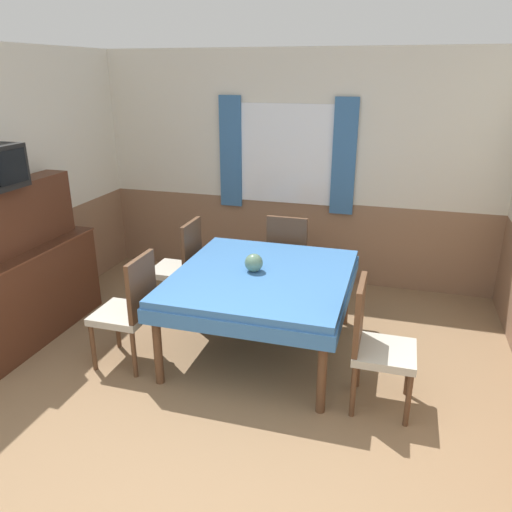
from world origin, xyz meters
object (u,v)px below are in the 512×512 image
chair_left_near (130,307)px  chair_head_window (289,256)px  chair_left_far (181,264)px  sideboard (26,275)px  chair_right_near (375,342)px  vase (254,263)px  dining_table (262,284)px

chair_left_near → chair_head_window: size_ratio=1.00×
chair_left_far → sideboard: sideboard is taller
chair_right_near → chair_head_window: size_ratio=1.00×
chair_left_far → sideboard: (-1.15, -0.85, 0.09)m
chair_left_near → vase: (0.92, 0.53, 0.30)m
chair_left_near → chair_left_far: bearing=0.0°
chair_left_far → vase: (0.92, -0.49, 0.30)m
chair_left_far → vase: bearing=-118.2°
sideboard → vase: bearing=9.9°
chair_left_far → sideboard: 1.44m
chair_left_far → chair_left_near: same height
chair_left_far → vase: size_ratio=6.25×
chair_head_window → vase: size_ratio=6.25×
chair_left_near → chair_head_window: same height
chair_right_near → chair_head_window: same height
chair_head_window → sideboard: size_ratio=0.64×
chair_left_near → chair_head_window: bearing=-32.3°
chair_right_near → vase: chair_right_near is taller
chair_head_window → sideboard: (-2.15, -1.40, 0.09)m
sideboard → vase: size_ratio=9.78×
dining_table → chair_left_near: 1.12m
dining_table → chair_right_near: size_ratio=1.65×
chair_left_near → chair_head_window: (0.99, 1.57, 0.00)m
dining_table → chair_head_window: (-0.00, 1.06, -0.12)m
chair_right_near → sideboard: 3.15m
chair_right_near → sideboard: size_ratio=0.64×
chair_left_far → chair_head_window: (0.99, 0.55, 0.00)m
chair_head_window → chair_left_far: bearing=-151.0°
sideboard → chair_left_near: bearing=-8.4°
vase → sideboard: bearing=-170.1°
chair_left_near → chair_right_near: bearing=-90.0°
dining_table → chair_left_far: 1.12m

